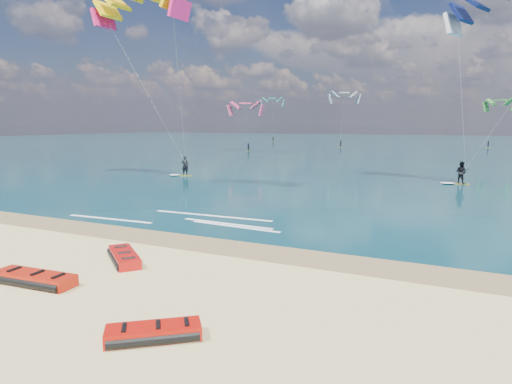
% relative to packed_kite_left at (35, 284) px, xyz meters
% --- Properties ---
extents(ground, '(320.00, 320.00, 0.00)m').
position_rel_packed_kite_left_xyz_m(ground, '(-1.68, 43.57, 0.00)').
color(ground, tan).
rests_on(ground, ground).
extents(wet_sand_strip, '(320.00, 2.40, 0.01)m').
position_rel_packed_kite_left_xyz_m(wet_sand_strip, '(-1.68, 6.57, 0.00)').
color(wet_sand_strip, olive).
rests_on(wet_sand_strip, ground).
extents(sea, '(320.00, 200.00, 0.04)m').
position_rel_packed_kite_left_xyz_m(sea, '(-1.68, 107.57, 0.02)').
color(sea, '#0B313D').
rests_on(sea, ground).
extents(packed_kite_left, '(3.13, 1.44, 0.44)m').
position_rel_packed_kite_left_xyz_m(packed_kite_left, '(0.00, 0.00, 0.00)').
color(packed_kite_left, '#BA1B09').
rests_on(packed_kite_left, ground).
extents(packed_kite_mid, '(2.89, 2.64, 0.42)m').
position_rel_packed_kite_left_xyz_m(packed_kite_mid, '(0.91, 3.12, 0.00)').
color(packed_kite_mid, '#BB100D').
rests_on(packed_kite_mid, ground).
extents(packed_kite_right, '(2.58, 2.36, 0.40)m').
position_rel_packed_kite_left_xyz_m(packed_kite_right, '(5.81, -1.37, 0.00)').
color(packed_kite_right, '#B71007').
rests_on(packed_kite_right, ground).
extents(kitesurfer_main, '(8.41, 9.15, 16.61)m').
position_rel_packed_kite_left_xyz_m(kitesurfer_main, '(-12.20, 23.19, 8.59)').
color(kitesurfer_main, '#C9D919').
rests_on(kitesurfer_main, sea).
extents(kitesurfer_far, '(10.51, 7.82, 16.00)m').
position_rel_packed_kite_left_xyz_m(kitesurfer_far, '(12.90, 29.57, 8.41)').
color(kitesurfer_far, yellow).
rests_on(kitesurfer_far, sea).
extents(shoreline_foam, '(12.07, 3.61, 0.01)m').
position_rel_packed_kite_left_xyz_m(shoreline_foam, '(-0.61, 10.22, 0.05)').
color(shoreline_foam, white).
rests_on(shoreline_foam, ground).
extents(distant_kites, '(59.28, 43.45, 11.68)m').
position_rel_packed_kite_left_xyz_m(distant_kites, '(-15.12, 87.22, 5.22)').
color(distant_kites, '#219078').
rests_on(distant_kites, ground).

